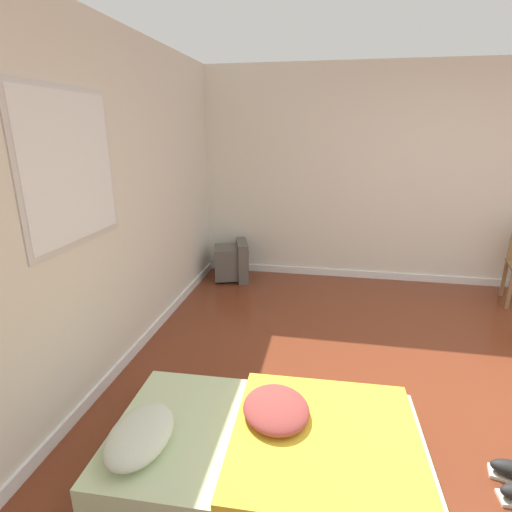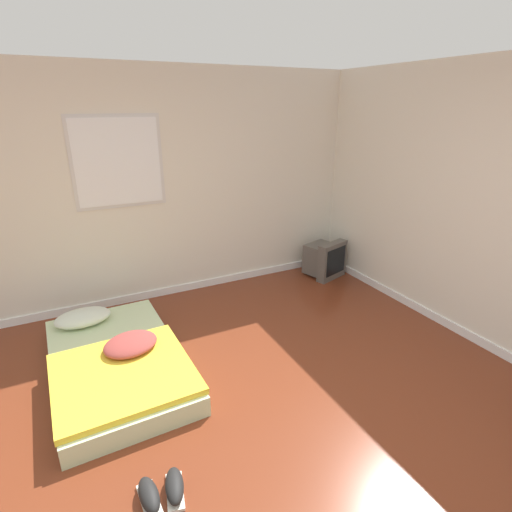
% 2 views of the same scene
% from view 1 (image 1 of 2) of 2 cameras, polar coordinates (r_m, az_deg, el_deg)
% --- Properties ---
extents(wall_back, '(7.56, 0.08, 2.60)m').
position_cam_1_polar(wall_back, '(3.01, -22.20, 5.62)').
color(wall_back, silver).
rests_on(wall_back, ground_plane).
extents(wall_right, '(0.08, 8.19, 2.60)m').
position_cam_1_polar(wall_right, '(5.29, 25.21, 9.88)').
color(wall_right, silver).
rests_on(wall_right, ground_plane).
extents(mattress_bed, '(1.08, 1.82, 0.31)m').
position_cam_1_polar(mattress_bed, '(2.55, 1.52, -25.21)').
color(mattress_bed, beige).
rests_on(mattress_bed, ground_plane).
extents(crt_tv, '(0.53, 0.52, 0.50)m').
position_cam_1_polar(crt_tv, '(5.11, -3.37, -0.77)').
color(crt_tv, '#56514C').
rests_on(crt_tv, ground_plane).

